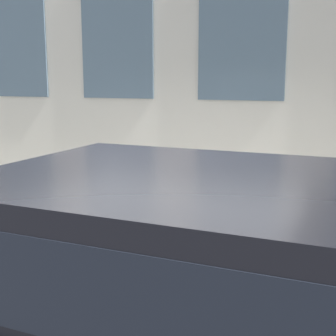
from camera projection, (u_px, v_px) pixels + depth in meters
name	position (u px, v px, depth m)	size (l,w,h in m)	color
ground_plane	(155.00, 319.00, 4.49)	(80.00, 80.00, 0.00)	#47474C
sidewalk	(205.00, 258.00, 5.80)	(2.95, 60.00, 0.17)	#9E9B93
fire_hydrant	(197.00, 252.00, 4.80)	(0.35, 0.46, 0.70)	gold
person	(141.00, 204.00, 5.06)	(0.31, 0.21, 1.30)	navy
parked_truck_charcoal_near	(241.00, 312.00, 2.58)	(2.04, 4.90, 1.76)	black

